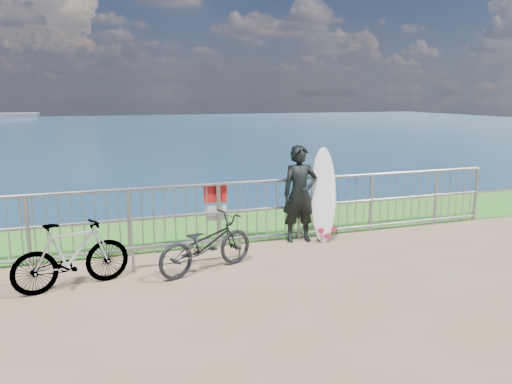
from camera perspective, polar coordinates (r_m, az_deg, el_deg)
name	(u,v)px	position (r m, az deg, el deg)	size (l,w,h in m)	color
grass_strip	(229,227)	(9.86, -3.08, -4.06)	(120.00, 120.00, 0.00)	#2B7821
railing	(247,211)	(8.71, -1.01, -2.24)	(10.06, 0.10, 1.13)	gray
surfer	(300,194)	(8.84, 5.04, -0.21)	(0.63, 0.41, 1.72)	black
surfboard	(324,198)	(8.94, 7.73, -0.72)	(0.54, 0.51, 1.68)	white
bicycle_near	(206,244)	(7.43, -5.72, -5.93)	(0.56, 1.60, 0.84)	black
bicycle_far	(71,255)	(7.21, -20.34, -6.77)	(0.44, 1.55, 0.93)	black
bike_rack	(188,245)	(7.75, -7.78, -6.05)	(1.86, 0.05, 0.39)	gray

